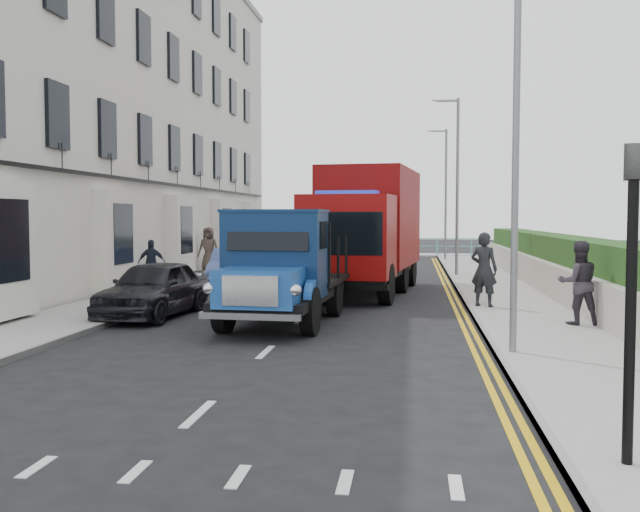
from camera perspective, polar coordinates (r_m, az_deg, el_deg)
The scene contains 23 objects.
ground at distance 14.79m, azimuth -2.79°, elevation -6.25°, with size 120.00×120.00×0.00m, color black.
pavement_west at distance 24.74m, azimuth -10.97°, elevation -2.34°, with size 2.40×38.00×0.12m, color gray.
pavement_east at distance 23.63m, azimuth 14.00°, elevation -2.63°, with size 2.60×38.00×0.12m, color gray.
promenade at distance 43.50m, azimuth 4.02°, elevation 0.09°, with size 30.00×2.50×0.12m, color gray.
sea_plane at distance 74.44m, azimuth 5.45°, elevation 1.34°, with size 120.00×120.00×0.00m, color #4C5B68.
terrace_west at distance 30.27m, azimuth -16.52°, elevation 12.09°, with size 6.31×30.20×14.25m.
garden_east at distance 23.85m, azimuth 18.59°, elevation -0.63°, with size 1.45×28.00×1.75m.
seafront_railing at distance 42.67m, azimuth 3.96°, elevation 0.74°, with size 13.00×0.08×1.11m.
lamp_near at distance 12.55m, azimuth 14.86°, elevation 10.28°, with size 1.23×0.18×7.00m.
lamp_mid at distance 28.44m, azimuth 10.69°, elevation 6.33°, with size 1.23×0.18×7.00m.
lamp_far at distance 38.42m, azimuth 9.85°, elevation 5.52°, with size 1.23×0.18×7.00m.
traffic_signal at distance 7.15m, azimuth 23.69°, elevation 0.08°, with size 0.16×0.20×3.10m.
bedford_lorry at distance 15.47m, azimuth -3.44°, elevation -1.49°, with size 2.42×5.46×2.52m.
red_lorry at distance 22.60m, azimuth 3.76°, elevation 2.38°, with size 3.39×7.77×3.94m.
parked_car_front at distance 17.65m, azimuth -13.16°, elevation -2.53°, with size 1.62×4.03×1.37m, color black.
parked_car_mid at distance 24.94m, azimuth -6.96°, elevation -0.89°, with size 1.38×3.95×1.30m, color #607ACF.
parked_car_rear at distance 29.92m, azimuth -4.51°, elevation -0.04°, with size 2.05×5.05×1.47m, color #B5B5BA.
seafront_car_left at distance 41.00m, azimuth 3.12°, elevation 0.89°, with size 2.53×5.48×1.52m, color black.
seafront_car_right at distance 41.03m, azimuth 4.52°, elevation 0.88°, with size 1.79×4.44×1.51m, color silver.
pedestrian_east_near at distance 18.64m, azimuth 12.98°, elevation -1.04°, with size 0.69×0.46×1.90m, color black.
pedestrian_east_far at distance 16.12m, azimuth 19.98°, elevation -2.02°, with size 0.87×0.68×1.79m, color #332C35.
pedestrian_west_near at distance 24.26m, azimuth -13.32°, elevation -0.52°, with size 0.89×0.37×1.53m, color #1B2231.
pedestrian_west_far at distance 30.54m, azimuth -8.91°, elevation 0.58°, with size 0.90×0.59×1.84m, color #443731.
Camera 1 is at (2.60, -14.35, 2.43)m, focal length 40.00 mm.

